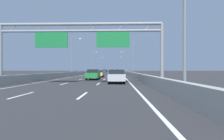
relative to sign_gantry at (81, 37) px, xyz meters
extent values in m
plane|color=#2D2D30|center=(-0.04, 79.10, -4.84)|extent=(260.00, 260.00, 0.00)
cube|color=white|center=(-1.84, -8.40, -4.83)|extent=(0.16, 3.00, 0.01)
cube|color=white|center=(-1.84, 0.60, -4.83)|extent=(0.16, 3.00, 0.01)
cube|color=white|center=(-1.84, 9.60, -4.83)|extent=(0.16, 3.00, 0.01)
cube|color=white|center=(-1.84, 18.60, -4.83)|extent=(0.16, 3.00, 0.01)
cube|color=white|center=(-1.84, 27.60, -4.83)|extent=(0.16, 3.00, 0.01)
cube|color=white|center=(-1.84, 36.60, -4.83)|extent=(0.16, 3.00, 0.01)
cube|color=white|center=(-1.84, 45.60, -4.83)|extent=(0.16, 3.00, 0.01)
cube|color=white|center=(-1.84, 54.60, -4.83)|extent=(0.16, 3.00, 0.01)
cube|color=white|center=(-1.84, 63.60, -4.83)|extent=(0.16, 3.00, 0.01)
cube|color=white|center=(-1.84, 72.60, -4.83)|extent=(0.16, 3.00, 0.01)
cube|color=white|center=(-1.84, 81.60, -4.83)|extent=(0.16, 3.00, 0.01)
cube|color=white|center=(-1.84, 90.60, -4.83)|extent=(0.16, 3.00, 0.01)
cube|color=white|center=(-1.84, 99.60, -4.83)|extent=(0.16, 3.00, 0.01)
cube|color=white|center=(-1.84, 108.60, -4.83)|extent=(0.16, 3.00, 0.01)
cube|color=white|center=(-1.84, 117.60, -4.83)|extent=(0.16, 3.00, 0.01)
cube|color=white|center=(-1.84, 126.60, -4.83)|extent=(0.16, 3.00, 0.01)
cube|color=white|center=(-1.84, 135.60, -4.83)|extent=(0.16, 3.00, 0.01)
cube|color=white|center=(1.76, -8.40, -4.83)|extent=(0.16, 3.00, 0.01)
cube|color=white|center=(1.76, 0.60, -4.83)|extent=(0.16, 3.00, 0.01)
cube|color=white|center=(1.76, 9.60, -4.83)|extent=(0.16, 3.00, 0.01)
cube|color=white|center=(1.76, 18.60, -4.83)|extent=(0.16, 3.00, 0.01)
cube|color=white|center=(1.76, 27.60, -4.83)|extent=(0.16, 3.00, 0.01)
cube|color=white|center=(1.76, 36.60, -4.83)|extent=(0.16, 3.00, 0.01)
cube|color=white|center=(1.76, 45.60, -4.83)|extent=(0.16, 3.00, 0.01)
cube|color=white|center=(1.76, 54.60, -4.83)|extent=(0.16, 3.00, 0.01)
cube|color=white|center=(1.76, 63.60, -4.83)|extent=(0.16, 3.00, 0.01)
cube|color=white|center=(1.76, 72.60, -4.83)|extent=(0.16, 3.00, 0.01)
cube|color=white|center=(1.76, 81.60, -4.83)|extent=(0.16, 3.00, 0.01)
cube|color=white|center=(1.76, 90.60, -4.83)|extent=(0.16, 3.00, 0.01)
cube|color=white|center=(1.76, 99.60, -4.83)|extent=(0.16, 3.00, 0.01)
cube|color=white|center=(1.76, 108.60, -4.83)|extent=(0.16, 3.00, 0.01)
cube|color=white|center=(1.76, 117.60, -4.83)|extent=(0.16, 3.00, 0.01)
cube|color=white|center=(1.76, 126.60, -4.83)|extent=(0.16, 3.00, 0.01)
cube|color=white|center=(1.76, 135.60, -4.83)|extent=(0.16, 3.00, 0.01)
cube|color=white|center=(-5.29, 67.10, -4.83)|extent=(0.16, 176.00, 0.01)
cube|color=white|center=(5.21, 67.10, -4.83)|extent=(0.16, 176.00, 0.01)
cube|color=#9E9E99|center=(-6.94, 89.10, -4.37)|extent=(0.45, 220.00, 0.95)
cube|color=#9E9E99|center=(6.86, 89.10, -4.37)|extent=(0.45, 220.00, 0.95)
cylinder|color=gray|center=(-8.41, 0.00, -1.74)|extent=(0.36, 0.36, 6.20)
cylinder|color=gray|center=(8.32, 0.00, -1.74)|extent=(0.36, 0.36, 6.20)
cylinder|color=gray|center=(-0.04, 0.00, 1.36)|extent=(16.73, 0.32, 0.32)
cylinder|color=gray|center=(-0.04, 0.00, 0.66)|extent=(16.73, 0.26, 0.26)
cylinder|color=gray|center=(-7.01, 0.00, 1.01)|extent=(0.74, 0.10, 0.74)
cylinder|color=gray|center=(-4.22, 0.00, 1.01)|extent=(0.74, 0.10, 0.74)
cylinder|color=gray|center=(-1.44, 0.00, 1.01)|extent=(0.74, 0.10, 0.74)
cylinder|color=gray|center=(1.35, 0.00, 1.01)|extent=(0.74, 0.10, 0.74)
cylinder|color=gray|center=(4.14, 0.00, 1.01)|extent=(0.74, 0.10, 0.74)
cylinder|color=gray|center=(6.93, 0.00, 1.01)|extent=(0.74, 0.10, 0.74)
cube|color=#146B33|center=(-3.04, 0.00, -0.24)|extent=(3.40, 0.12, 1.60)
cube|color=#146B33|center=(3.33, 0.00, -0.24)|extent=(3.40, 0.12, 1.60)
cylinder|color=slate|center=(7.66, -8.42, -0.09)|extent=(0.20, 0.20, 9.50)
cylinder|color=slate|center=(-7.74, 28.10, -0.09)|extent=(0.20, 0.20, 9.50)
cylinder|color=slate|center=(-6.64, 28.10, 4.51)|extent=(2.20, 0.12, 0.12)
cube|color=#F2EAC6|center=(-5.54, 28.10, 4.41)|extent=(0.56, 0.28, 0.20)
cylinder|color=slate|center=(7.66, 28.10, -0.09)|extent=(0.20, 0.20, 9.50)
cylinder|color=slate|center=(6.56, 28.10, 4.51)|extent=(2.20, 0.12, 0.12)
cube|color=#F2EAC6|center=(5.46, 28.10, 4.41)|extent=(0.56, 0.28, 0.20)
cylinder|color=slate|center=(-7.74, 64.62, -0.09)|extent=(0.20, 0.20, 9.50)
cylinder|color=slate|center=(-6.64, 64.62, 4.51)|extent=(2.20, 0.12, 0.12)
cube|color=#F2EAC6|center=(-5.54, 64.62, 4.41)|extent=(0.56, 0.28, 0.20)
cylinder|color=slate|center=(7.66, 64.62, -0.09)|extent=(0.20, 0.20, 9.50)
cylinder|color=slate|center=(6.56, 64.62, 4.51)|extent=(2.20, 0.12, 0.12)
cube|color=#F2EAC6|center=(5.46, 64.62, 4.41)|extent=(0.56, 0.28, 0.20)
cylinder|color=slate|center=(-7.74, 101.14, -0.09)|extent=(0.20, 0.20, 9.50)
cylinder|color=slate|center=(-6.64, 101.14, 4.51)|extent=(2.20, 0.12, 0.12)
cube|color=#F2EAC6|center=(-5.54, 101.14, 4.41)|extent=(0.56, 0.28, 0.20)
cylinder|color=slate|center=(7.66, 101.14, -0.09)|extent=(0.20, 0.20, 9.50)
cylinder|color=slate|center=(6.56, 101.14, 4.51)|extent=(2.20, 0.12, 0.12)
cube|color=#F2EAC6|center=(5.46, 101.14, 4.41)|extent=(0.56, 0.28, 0.20)
cube|color=orange|center=(-0.01, 118.71, -4.18)|extent=(1.71, 4.22, 0.68)
cube|color=black|center=(-0.01, 118.44, -3.57)|extent=(1.51, 1.87, 0.55)
cylinder|color=black|center=(-0.75, 120.27, -4.52)|extent=(0.22, 0.64, 0.64)
cylinder|color=black|center=(0.74, 120.27, -4.52)|extent=(0.22, 0.64, 0.64)
cylinder|color=black|center=(-0.75, 117.15, -4.52)|extent=(0.22, 0.64, 0.64)
cylinder|color=black|center=(0.74, 117.15, -4.52)|extent=(0.22, 0.64, 0.64)
cube|color=#A8ADB2|center=(3.70, 1.79, -4.16)|extent=(1.81, 4.43, 0.71)
cube|color=black|center=(3.70, 1.27, -3.57)|extent=(1.59, 2.10, 0.47)
cylinder|color=black|center=(2.90, 3.46, -4.52)|extent=(0.22, 0.64, 0.64)
cylinder|color=black|center=(4.49, 3.46, -4.52)|extent=(0.22, 0.64, 0.64)
cylinder|color=black|center=(2.90, 0.13, -4.52)|extent=(0.22, 0.64, 0.64)
cylinder|color=black|center=(4.49, 0.13, -4.52)|extent=(0.22, 0.64, 0.64)
cube|color=black|center=(-3.77, 102.82, -4.21)|extent=(1.79, 4.52, 0.61)
cube|color=black|center=(-3.77, 102.50, -3.67)|extent=(1.57, 1.95, 0.48)
cylinder|color=black|center=(-4.55, 104.52, -4.52)|extent=(0.22, 0.64, 0.64)
cylinder|color=black|center=(-2.99, 104.52, -4.52)|extent=(0.22, 0.64, 0.64)
cylinder|color=black|center=(-4.55, 101.11, -4.52)|extent=(0.22, 0.64, 0.64)
cylinder|color=black|center=(-2.99, 101.11, -4.52)|extent=(0.22, 0.64, 0.64)
cube|color=yellow|center=(0.10, 18.42, -4.21)|extent=(1.71, 4.65, 0.61)
cube|color=black|center=(0.10, 18.32, -3.68)|extent=(1.50, 1.97, 0.45)
cylinder|color=black|center=(-0.64, 20.20, -4.52)|extent=(0.22, 0.64, 0.64)
cylinder|color=black|center=(0.85, 20.20, -4.52)|extent=(0.22, 0.64, 0.64)
cylinder|color=black|center=(-0.64, 16.64, -4.52)|extent=(0.22, 0.64, 0.64)
cylinder|color=black|center=(0.85, 16.64, -4.52)|extent=(0.22, 0.64, 0.64)
cube|color=red|center=(3.67, 118.60, -4.19)|extent=(1.71, 4.38, 0.67)
cube|color=black|center=(3.67, 118.81, -3.59)|extent=(1.50, 1.95, 0.52)
cylinder|color=black|center=(2.93, 120.24, -4.52)|extent=(0.22, 0.64, 0.64)
cylinder|color=black|center=(4.42, 120.24, -4.52)|extent=(0.22, 0.64, 0.64)
cylinder|color=black|center=(2.93, 116.96, -4.52)|extent=(0.22, 0.64, 0.64)
cylinder|color=black|center=(4.42, 116.96, -4.52)|extent=(0.22, 0.64, 0.64)
cube|color=#2347AD|center=(-3.62, 89.81, -4.17)|extent=(1.88, 4.68, 0.71)
cube|color=black|center=(-3.62, 89.34, -3.56)|extent=(1.65, 2.15, 0.51)
cylinder|color=black|center=(-4.45, 91.60, -4.52)|extent=(0.22, 0.64, 0.64)
cylinder|color=black|center=(-2.79, 91.60, -4.52)|extent=(0.22, 0.64, 0.64)
cylinder|color=black|center=(-4.45, 88.02, -4.52)|extent=(0.22, 0.64, 0.64)
cylinder|color=black|center=(-2.79, 88.02, -4.52)|extent=(0.22, 0.64, 0.64)
cube|color=#1E7A38|center=(0.16, 8.90, -4.16)|extent=(1.74, 4.39, 0.72)
cube|color=black|center=(0.16, 8.91, -3.55)|extent=(1.53, 2.08, 0.51)
cylinder|color=black|center=(-0.60, 10.55, -4.52)|extent=(0.22, 0.64, 0.64)
cylinder|color=black|center=(0.92, 10.55, -4.52)|extent=(0.22, 0.64, 0.64)
cylinder|color=black|center=(-0.60, 7.25, -4.52)|extent=(0.22, 0.64, 0.64)
cylinder|color=black|center=(0.92, 7.25, -4.52)|extent=(0.22, 0.64, 0.64)
camera|label=1|loc=(3.80, -19.48, -3.31)|focal=30.54mm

